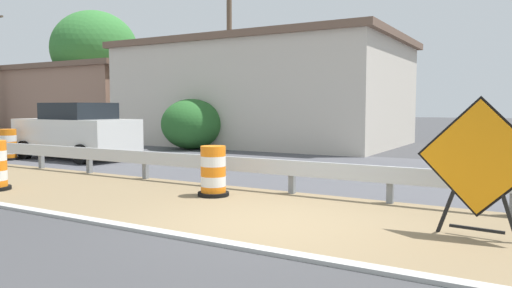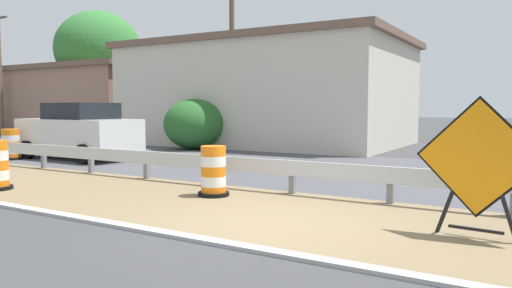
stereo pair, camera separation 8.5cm
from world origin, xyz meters
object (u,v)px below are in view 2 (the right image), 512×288
(utility_pole_near, at_px, (232,44))
(utility_pole_mid, at_px, (0,71))
(warning_sign_diamond, at_px, (478,163))
(car_lead_far_lane, at_px, (79,131))
(traffic_barrel_nearest, at_px, (213,173))
(traffic_barrel_mid, at_px, (11,146))

(utility_pole_near, xyz_separation_m, utility_pole_mid, (-1.37, 15.96, -0.73))
(warning_sign_diamond, distance_m, car_lead_far_lane, 13.76)
(traffic_barrel_nearest, distance_m, utility_pole_mid, 24.75)
(traffic_barrel_nearest, xyz_separation_m, traffic_barrel_mid, (1.95, 9.98, 0.02))
(traffic_barrel_mid, distance_m, car_lead_far_lane, 2.34)
(warning_sign_diamond, distance_m, traffic_barrel_mid, 15.22)
(warning_sign_diamond, relative_size, car_lead_far_lane, 0.43)
(traffic_barrel_mid, distance_m, utility_pole_near, 10.33)
(traffic_barrel_nearest, relative_size, utility_pole_near, 0.11)
(traffic_barrel_nearest, distance_m, utility_pole_near, 13.36)
(utility_pole_near, bearing_deg, traffic_barrel_mid, 159.37)
(utility_pole_near, distance_m, utility_pole_mid, 16.03)
(traffic_barrel_nearest, relative_size, traffic_barrel_mid, 0.97)
(traffic_barrel_mid, relative_size, car_lead_far_lane, 0.23)
(traffic_barrel_nearest, bearing_deg, car_lead_far_lane, 67.79)
(traffic_barrel_nearest, distance_m, traffic_barrel_mid, 10.17)
(traffic_barrel_mid, relative_size, utility_pole_near, 0.12)
(traffic_barrel_mid, bearing_deg, utility_pole_mid, 59.51)
(utility_pole_mid, bearing_deg, traffic_barrel_mid, -120.49)
(traffic_barrel_nearest, bearing_deg, traffic_barrel_mid, 78.92)
(traffic_barrel_nearest, distance_m, car_lead_far_lane, 8.83)
(traffic_barrel_nearest, relative_size, car_lead_far_lane, 0.22)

